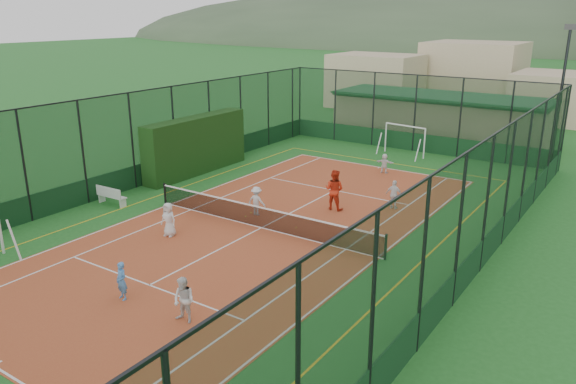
% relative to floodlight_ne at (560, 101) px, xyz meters
% --- Properties ---
extents(ground, '(300.00, 300.00, 0.00)m').
position_rel_floodlight_ne_xyz_m(ground, '(-8.60, -16.60, -4.12)').
color(ground, '#216122').
rests_on(ground, ground).
extents(court_slab, '(11.17, 23.97, 0.01)m').
position_rel_floodlight_ne_xyz_m(court_slab, '(-8.60, -16.60, -4.12)').
color(court_slab, '#A33E24').
rests_on(court_slab, ground).
extents(tennis_net, '(11.67, 0.12, 1.06)m').
position_rel_floodlight_ne_xyz_m(tennis_net, '(-8.60, -16.60, -3.59)').
color(tennis_net, black).
rests_on(tennis_net, ground).
extents(perimeter_fence, '(18.12, 34.12, 5.00)m').
position_rel_floodlight_ne_xyz_m(perimeter_fence, '(-8.60, -16.60, -1.62)').
color(perimeter_fence, '#103219').
rests_on(perimeter_fence, ground).
extents(floodlight_ne, '(0.60, 0.26, 8.25)m').
position_rel_floodlight_ne_xyz_m(floodlight_ne, '(0.00, 0.00, 0.00)').
color(floodlight_ne, black).
rests_on(floodlight_ne, ground).
extents(clubhouse, '(15.20, 7.20, 3.15)m').
position_rel_floodlight_ne_xyz_m(clubhouse, '(-8.60, 5.40, -2.55)').
color(clubhouse, tan).
rests_on(clubhouse, ground).
extents(hedge_left, '(1.11, 7.38, 3.23)m').
position_rel_floodlight_ne_xyz_m(hedge_left, '(-16.90, -11.61, -2.51)').
color(hedge_left, black).
rests_on(hedge_left, ground).
extents(white_bench, '(1.69, 0.51, 0.95)m').
position_rel_floodlight_ne_xyz_m(white_bench, '(-16.40, -18.13, -3.65)').
color(white_bench, white).
rests_on(white_bench, ground).
extents(futsal_goal_far, '(3.06, 1.30, 1.91)m').
position_rel_floodlight_ne_xyz_m(futsal_goal_far, '(-8.62, -1.03, -3.17)').
color(futsal_goal_far, white).
rests_on(futsal_goal_far, ground).
extents(child_near_left, '(0.74, 0.52, 1.44)m').
position_rel_floodlight_ne_xyz_m(child_near_left, '(-11.24, -19.43, -3.40)').
color(child_near_left, silver).
rests_on(child_near_left, court_slab).
extents(child_near_mid, '(0.52, 0.39, 1.28)m').
position_rel_floodlight_ne_xyz_m(child_near_mid, '(-8.59, -24.13, -3.47)').
color(child_near_mid, '#4A8BD2').
rests_on(child_near_mid, court_slab).
extents(child_near_right, '(0.72, 0.57, 1.44)m').
position_rel_floodlight_ne_xyz_m(child_near_right, '(-5.94, -24.03, -3.40)').
color(child_near_right, silver).
rests_on(child_near_right, court_slab).
extents(child_far_left, '(0.92, 0.59, 1.34)m').
position_rel_floodlight_ne_xyz_m(child_far_left, '(-9.74, -15.40, -3.44)').
color(child_far_left, silver).
rests_on(child_far_left, court_slab).
extents(child_far_right, '(0.82, 0.36, 1.38)m').
position_rel_floodlight_ne_xyz_m(child_far_right, '(-4.90, -11.10, -3.42)').
color(child_far_right, white).
rests_on(child_far_right, court_slab).
extents(child_far_back, '(1.08, 0.43, 1.14)m').
position_rel_floodlight_ne_xyz_m(child_far_back, '(-7.87, -5.68, -3.55)').
color(child_far_back, white).
rests_on(child_far_back, court_slab).
extents(coach, '(0.97, 0.78, 1.92)m').
position_rel_floodlight_ne_xyz_m(coach, '(-7.20, -12.74, -3.16)').
color(coach, red).
rests_on(coach, court_slab).
extents(tennis_balls, '(2.82, 0.61, 0.07)m').
position_rel_floodlight_ne_xyz_m(tennis_balls, '(-9.30, -15.63, -4.08)').
color(tennis_balls, '#CCE033').
rests_on(tennis_balls, court_slab).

